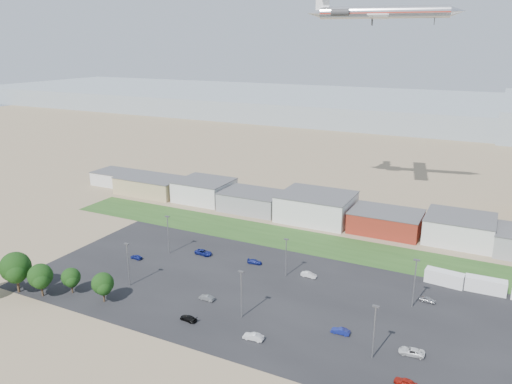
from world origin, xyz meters
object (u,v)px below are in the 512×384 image
Objects in this scene: airliner at (383,12)px; parked_car_3 at (188,318)px; parked_car_8 at (427,300)px; parked_car_4 at (207,298)px; parked_car_5 at (136,257)px; parked_car_2 at (405,382)px; parked_car_6 at (255,262)px; parked_car_0 at (412,352)px; box_trailer_a at (444,278)px; parked_car_1 at (340,331)px; parked_car_11 at (309,275)px; parked_car_13 at (253,337)px; parked_car_9 at (203,252)px.

airliner is 12.32× the size of parked_car_3.
airliner reaches higher than parked_car_8.
parked_car_5 is at bearing -107.60° from parked_car_4.
airliner is 108.57m from parked_car_3.
parked_car_2 is 0.99× the size of parked_car_6.
parked_car_0 is at bearing -168.07° from parked_car_2.
parked_car_4 is 1.03× the size of parked_car_8.
parked_car_2 is 0.98× the size of parked_car_3.
parked_car_4 is at bearing -94.92° from parked_car_0.
box_trailer_a is 34.01m from parked_car_1.
parked_car_1 reaches higher than parked_car_8.
box_trailer_a is at bearing -84.52° from parked_car_6.
parked_car_11 is (43.37, 10.29, 0.05)m from parked_car_5.
box_trailer_a is 1.87× the size of parked_car_0.
parked_car_4 is 29.36m from parked_car_5.
parked_car_8 reaches higher than parked_car_6.
box_trailer_a is at bearing -69.28° from parked_car_11.
parked_car_0 reaches higher than parked_car_6.
box_trailer_a is 83.15m from airliner.
parked_car_4 is 0.89× the size of parked_car_13.
parked_car_2 reaches higher than parked_car_4.
box_trailer_a is 2.42× the size of parked_car_4.
airliner is at bearing 152.04° from parked_car_5.
parked_car_1 is (-13.37, 0.71, -0.03)m from parked_car_0.
parked_car_0 is 1.22× the size of parked_car_6.
parked_car_9 is 1.26× the size of parked_car_11.
parked_car_2 is 1.05× the size of parked_car_4.
parked_car_6 is at bearing -114.64° from airliner.
parked_car_9 is at bearing -138.87° from parked_car_13.
parked_car_5 is (-57.40, 9.56, -0.03)m from parked_car_1.
parked_car_6 is (28.51, 11.15, -0.02)m from parked_car_5.
parked_car_0 is 9.05m from parked_car_2.
box_trailer_a is 49.24m from parked_car_13.
parked_car_1 is 1.10× the size of parked_car_5.
parked_car_5 is at bearing -97.25° from parked_car_2.
box_trailer_a is 54.52m from parked_car_4.
parked_car_1 is at bearing -110.66° from box_trailer_a.
parked_car_5 is (-70.77, 10.27, -0.07)m from parked_car_0.
parked_car_3 is at bearing 173.48° from parked_car_6.
parked_car_2 reaches higher than parked_car_6.
parked_car_6 is at bearing 87.42° from parked_car_11.
parked_car_6 is (-42.26, 21.42, -0.09)m from parked_car_0.
airliner is 111.76m from parked_car_2.
box_trailer_a is 40.23m from parked_car_2.
parked_car_3 is at bearing 9.94° from parked_car_4.
box_trailer_a is 45.07m from parked_car_6.
parked_car_9 is at bearing -163.80° from box_trailer_a.
parked_car_1 is 24.31m from parked_car_11.
parked_car_4 is 1.06× the size of parked_car_5.
parked_car_3 reaches higher than parked_car_6.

